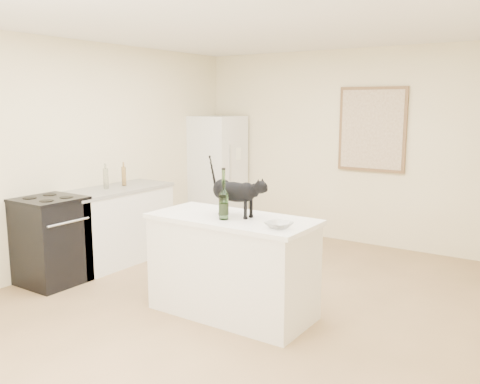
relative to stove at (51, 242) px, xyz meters
name	(u,v)px	position (x,y,z in m)	size (l,w,h in m)	color
floor	(236,304)	(1.95, 0.60, -0.45)	(5.50, 5.50, 0.00)	tan
ceiling	(235,20)	(1.95, 0.60, 2.15)	(5.50, 5.50, 0.00)	white
wall_back	(350,147)	(1.95, 3.35, 0.85)	(4.50, 4.50, 0.00)	#FCEEC3
wall_left	(75,155)	(-0.30, 0.60, 0.85)	(5.50, 5.50, 0.00)	#FCEEC3
island_base	(232,268)	(2.05, 0.40, -0.02)	(1.44, 0.67, 0.86)	white
island_top	(232,219)	(2.05, 0.40, 0.43)	(1.50, 0.70, 0.04)	white
left_cabinets	(116,227)	(0.00, 0.90, -0.02)	(0.60, 1.40, 0.86)	white
left_countertop	(114,190)	(0.00, 0.90, 0.43)	(0.62, 1.44, 0.04)	gray
stove	(51,242)	(0.00, 0.00, 0.00)	(0.60, 0.60, 0.90)	black
fridge	(217,173)	(0.00, 2.95, 0.40)	(0.68, 0.68, 1.70)	white
artwork_frame	(372,129)	(2.25, 3.32, 1.10)	(0.90, 0.03, 1.10)	brown
artwork_canvas	(371,130)	(2.25, 3.30, 1.10)	(0.82, 0.00, 1.02)	beige
black_cat	(235,194)	(2.05, 0.44, 0.64)	(0.56, 0.17, 0.39)	black
wine_bottle	(224,197)	(2.05, 0.28, 0.65)	(0.08, 0.08, 0.39)	#2A5923
glass_bowl	(279,225)	(2.60, 0.26, 0.48)	(0.21, 0.21, 0.05)	silver
fridge_paper	(237,154)	(0.34, 2.99, 0.70)	(0.00, 0.14, 0.18)	white
counter_bottle_cluster	(114,178)	(-0.02, 0.93, 0.57)	(0.07, 0.35, 0.24)	gray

